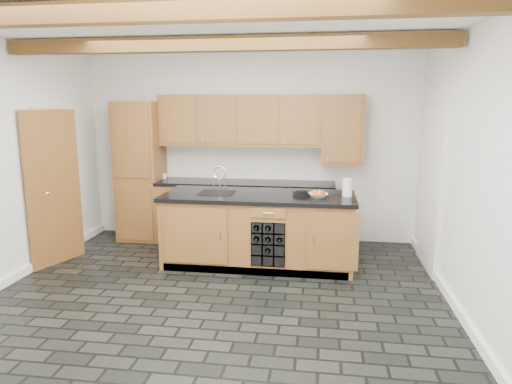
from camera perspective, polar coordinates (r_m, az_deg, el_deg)
ground at (r=4.98m, az=-5.38°, el=-13.70°), size 5.00×5.00×0.00m
room_shell at (r=5.09m, az=-5.22°, el=4.76°), size 5.01×5.00×5.00m
back_cabinetry at (r=6.87m, az=-4.18°, el=1.81°), size 3.65×0.62×2.20m
island at (r=5.95m, az=0.35°, el=-4.70°), size 2.48×0.96×0.93m
faucet at (r=5.98m, az=-4.86°, el=0.26°), size 0.45×0.40×0.34m
kitchen_scale at (r=5.81m, az=5.71°, el=-0.11°), size 0.22×0.16×0.06m
fruit_bowl at (r=5.68m, az=7.77°, el=-0.42°), size 0.29×0.29×0.06m
fruit_cluster at (r=5.68m, az=7.78°, el=-0.11°), size 0.16×0.17×0.07m
paper_towel at (r=5.81m, az=11.35°, el=0.56°), size 0.12×0.12×0.22m
mug at (r=7.17m, az=-11.35°, el=1.94°), size 0.10×0.10×0.08m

